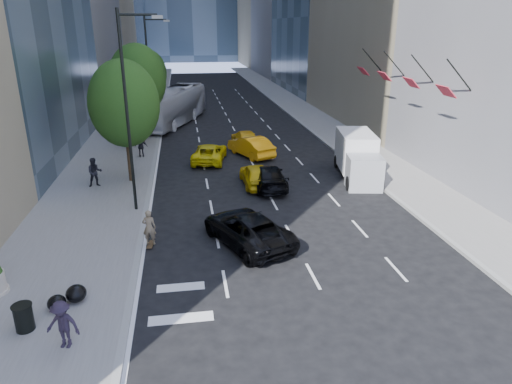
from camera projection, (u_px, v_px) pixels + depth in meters
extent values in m
plane|color=black|center=(270.00, 235.00, 21.67)|extent=(160.00, 160.00, 0.00)
cube|color=slate|center=(133.00, 119.00, 48.13)|extent=(6.00, 120.00, 0.15)
cube|color=slate|center=(307.00, 114.00, 50.96)|extent=(4.00, 120.00, 0.15)
cylinder|color=black|center=(127.00, 116.00, 22.65)|extent=(0.16, 0.16, 10.00)
cylinder|color=black|center=(137.00, 14.00, 21.17)|extent=(1.80, 0.12, 0.12)
cube|color=#99998C|center=(157.00, 17.00, 21.34)|extent=(0.50, 0.22, 0.15)
cylinder|color=black|center=(149.00, 78.00, 39.34)|extent=(0.16, 0.16, 10.00)
cylinder|color=black|center=(155.00, 19.00, 37.86)|extent=(1.80, 0.12, 0.12)
cube|color=#99998C|center=(166.00, 21.00, 38.03)|extent=(0.50, 0.22, 0.15)
cylinder|color=#2E2412|center=(129.00, 156.00, 28.36)|extent=(0.30, 0.30, 3.15)
ellipsoid|color=#153A0F|center=(124.00, 104.00, 27.24)|extent=(4.20, 4.20, 5.25)
cylinder|color=#2E2412|center=(141.00, 123.00, 37.59)|extent=(0.30, 0.30, 3.38)
ellipsoid|color=#153A0F|center=(138.00, 79.00, 36.40)|extent=(4.50, 4.50, 5.62)
cylinder|color=#2E2412|center=(150.00, 101.00, 49.73)|extent=(0.30, 0.30, 2.93)
ellipsoid|color=#153A0F|center=(148.00, 73.00, 48.69)|extent=(3.90, 3.90, 4.88)
cylinder|color=black|center=(160.00, 82.00, 56.87)|extent=(0.14, 0.14, 5.20)
imported|color=black|center=(159.00, 69.00, 56.33)|extent=(2.48, 0.53, 1.00)
cylinder|color=black|center=(459.00, 75.00, 24.69)|extent=(1.75, 0.08, 1.75)
cube|color=#B22938|center=(446.00, 91.00, 24.89)|extent=(0.64, 1.30, 0.64)
cylinder|color=black|center=(422.00, 69.00, 28.40)|extent=(1.75, 0.08, 1.75)
cube|color=#B22938|center=(411.00, 83.00, 28.60)|extent=(0.64, 1.30, 0.64)
cylinder|color=black|center=(394.00, 64.00, 32.11)|extent=(1.75, 0.08, 1.75)
cube|color=#B22938|center=(384.00, 76.00, 32.31)|extent=(0.64, 1.30, 0.64)
cylinder|color=black|center=(372.00, 60.00, 35.82)|extent=(1.75, 0.08, 1.75)
cube|color=#B22938|center=(363.00, 71.00, 36.02)|extent=(0.64, 1.30, 0.64)
imported|color=#756449|center=(149.00, 230.00, 20.28)|extent=(0.65, 0.47, 1.64)
imported|color=black|center=(247.00, 229.00, 20.59)|extent=(4.27, 5.77, 1.46)
imported|color=black|center=(269.00, 177.00, 27.84)|extent=(2.05, 4.74, 1.36)
imported|color=#DFB50B|center=(256.00, 175.00, 28.16)|extent=(1.75, 4.13, 1.39)
imported|color=#FFA00D|center=(251.00, 146.00, 34.57)|extent=(3.27, 4.90, 1.53)
imported|color=yellow|center=(210.00, 153.00, 33.21)|extent=(3.06, 5.02, 1.30)
imported|color=#EDAD0C|center=(245.00, 138.00, 37.47)|extent=(2.06, 4.55, 1.29)
imported|color=silver|center=(172.00, 106.00, 45.56)|extent=(7.32, 13.28, 3.63)
cube|color=silver|center=(356.00, 150.00, 30.11)|extent=(2.78, 4.36, 2.38)
cube|color=gray|center=(364.00, 173.00, 27.51)|extent=(2.30, 2.09, 2.03)
cylinder|color=black|center=(349.00, 183.00, 27.39)|extent=(0.46, 0.92, 0.88)
cylinder|color=black|center=(380.00, 184.00, 27.37)|extent=(0.46, 0.92, 0.88)
cylinder|color=black|center=(337.00, 161.00, 31.86)|extent=(0.46, 0.92, 0.88)
cylinder|color=black|center=(364.00, 161.00, 31.83)|extent=(0.46, 0.92, 0.88)
imported|color=black|center=(95.00, 172.00, 27.50)|extent=(1.00, 0.86, 1.78)
imported|color=black|center=(141.00, 147.00, 33.76)|extent=(0.93, 0.40, 1.57)
imported|color=#241C2A|center=(63.00, 325.00, 13.65)|extent=(1.14, 0.83, 1.58)
cylinder|color=black|center=(24.00, 318.00, 14.55)|extent=(0.58, 0.58, 0.87)
ellipsoid|color=black|center=(76.00, 293.00, 16.12)|extent=(0.71, 0.78, 0.60)
ellipsoid|color=black|center=(57.00, 303.00, 15.64)|extent=(0.62, 0.68, 0.53)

